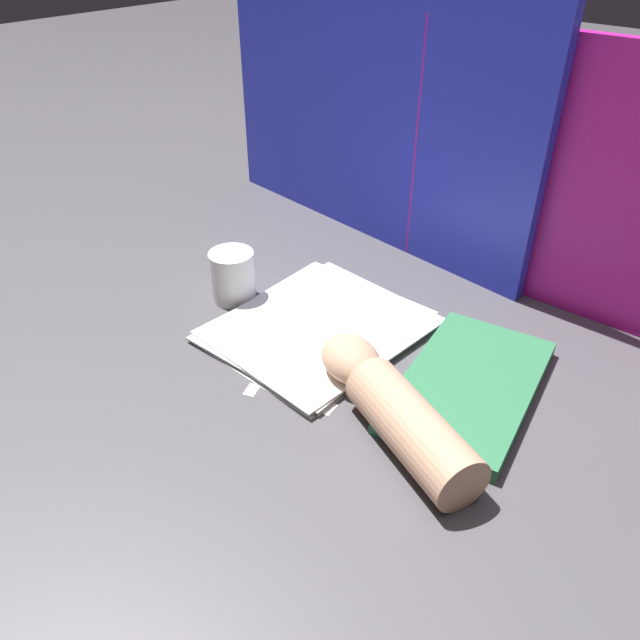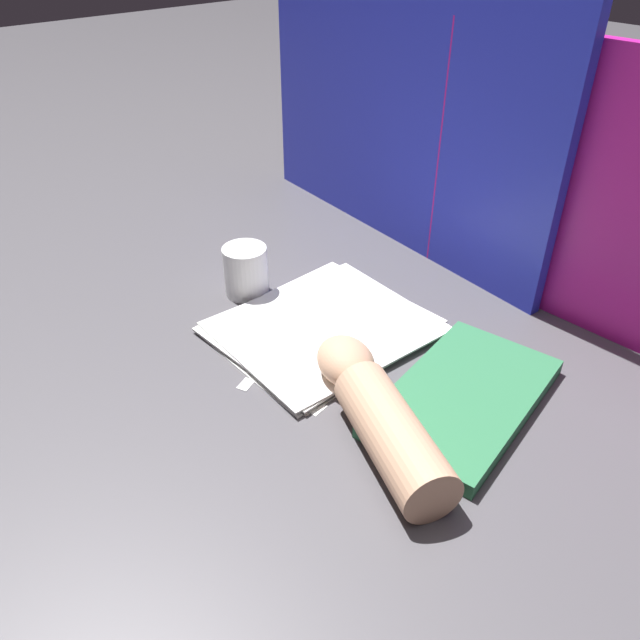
{
  "view_description": "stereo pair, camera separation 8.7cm",
  "coord_description": "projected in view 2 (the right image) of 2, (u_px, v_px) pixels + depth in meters",
  "views": [
    {
      "loc": [
        0.49,
        -0.5,
        0.56
      ],
      "look_at": [
        0.01,
        0.04,
        0.06
      ],
      "focal_mm": 35.0,
      "sensor_mm": 36.0,
      "label": 1
    },
    {
      "loc": [
        0.55,
        -0.43,
        0.56
      ],
      "look_at": [
        0.01,
        0.04,
        0.06
      ],
      "focal_mm": 35.0,
      "sensor_mm": 36.0,
      "label": 2
    }
  ],
  "objects": [
    {
      "name": "backdrop_panel_left",
      "position": [
        397.0,
        96.0,
        1.08
      ],
      "size": [
        0.7,
        0.08,
        0.52
      ],
      "color": "#2833D1",
      "rests_on": "ground_plane"
    },
    {
      "name": "hand_forearm",
      "position": [
        378.0,
        413.0,
        0.75
      ],
      "size": [
        0.3,
        0.18,
        0.07
      ],
      "color": "tan",
      "rests_on": "ground_plane"
    },
    {
      "name": "book_closed",
      "position": [
        464.0,
        397.0,
        0.81
      ],
      "size": [
        0.21,
        0.31,
        0.02
      ],
      "color": "#2D7247",
      "rests_on": "ground_plane"
    },
    {
      "name": "backdrop_panel_center",
      "position": [
        617.0,
        203.0,
        0.86
      ],
      "size": [
        0.6,
        0.04,
        0.41
      ],
      "color": "#D81E9E",
      "rests_on": "ground_plane"
    },
    {
      "name": "paper_stack",
      "position": [
        323.0,
        327.0,
        0.95
      ],
      "size": [
        0.28,
        0.31,
        0.01
      ],
      "color": "white",
      "rests_on": "ground_plane"
    },
    {
      "name": "ground_plane",
      "position": [
        295.0,
        363.0,
        0.89
      ],
      "size": [
        6.0,
        6.0,
        0.0
      ],
      "primitive_type": "plane",
      "color": "#4C494F"
    },
    {
      "name": "scissors",
      "position": [
        309.0,
        380.0,
        0.85
      ],
      "size": [
        0.13,
        0.16,
        0.01
      ],
      "color": "silver",
      "rests_on": "ground_plane"
    },
    {
      "name": "paper_scrap_mid",
      "position": [
        246.0,
        384.0,
        0.85
      ],
      "size": [
        0.02,
        0.03,
        0.0
      ],
      "color": "white",
      "rests_on": "ground_plane"
    },
    {
      "name": "mug",
      "position": [
        246.0,
        271.0,
        1.02
      ],
      "size": [
        0.07,
        0.07,
        0.08
      ],
      "color": "white",
      "rests_on": "ground_plane"
    },
    {
      "name": "paper_scrap_near",
      "position": [
        318.0,
        409.0,
        0.81
      ],
      "size": [
        0.02,
        0.03,
        0.0
      ],
      "color": "white",
      "rests_on": "ground_plane"
    }
  ]
}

